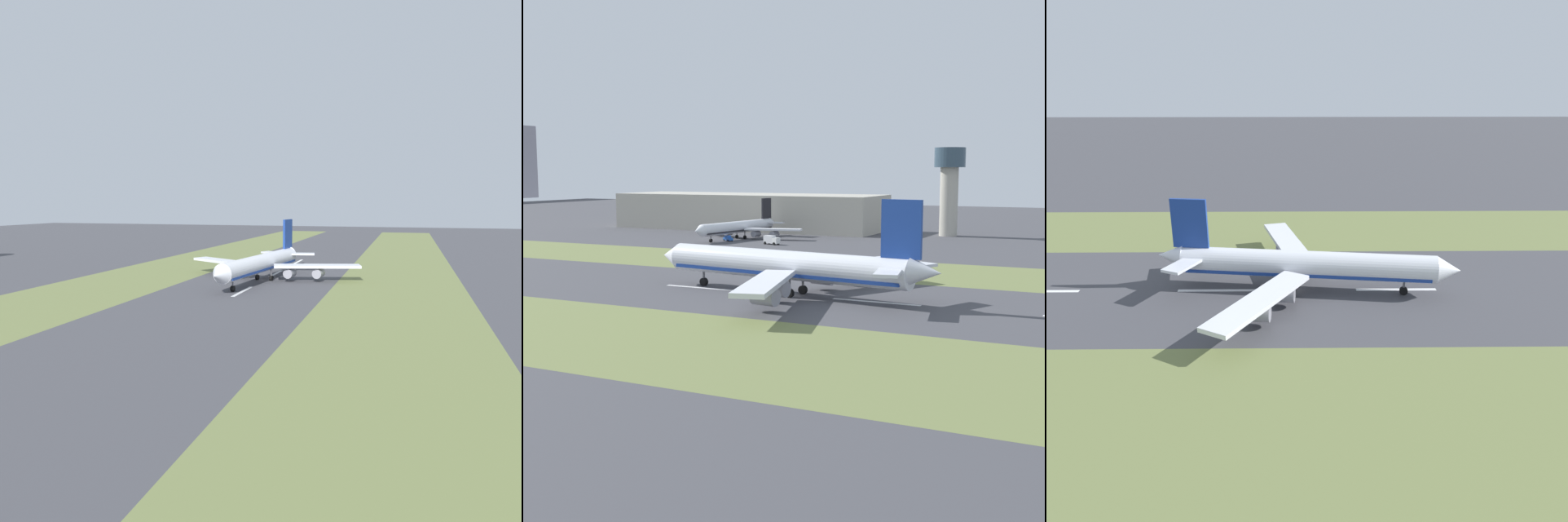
# 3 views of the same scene
# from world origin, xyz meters

# --- Properties ---
(ground_plane) EXTENTS (800.00, 800.00, 0.00)m
(ground_plane) POSITION_xyz_m (0.00, 0.00, 0.00)
(ground_plane) COLOR #424247
(grass_median_west) EXTENTS (40.00, 600.00, 0.01)m
(grass_median_west) POSITION_xyz_m (-45.00, 0.00, 0.00)
(grass_median_west) COLOR olive
(grass_median_west) RESTS_ON ground
(grass_median_east) EXTENTS (40.00, 600.00, 0.01)m
(grass_median_east) POSITION_xyz_m (45.00, 0.00, 0.00)
(grass_median_east) COLOR olive
(grass_median_east) RESTS_ON ground
(centreline_dash_mid) EXTENTS (1.20, 18.00, 0.01)m
(centreline_dash_mid) POSITION_xyz_m (0.00, -17.29, 0.01)
(centreline_dash_mid) COLOR silver
(centreline_dash_mid) RESTS_ON ground
(centreline_dash_far) EXTENTS (1.20, 18.00, 0.01)m
(centreline_dash_far) POSITION_xyz_m (0.00, 22.71, 0.01)
(centreline_dash_far) COLOR silver
(centreline_dash_far) RESTS_ON ground
(airplane_main_jet) EXTENTS (63.64, 67.16, 20.20)m
(airplane_main_jet) POSITION_xyz_m (-0.19, 0.82, 6.02)
(airplane_main_jet) COLOR silver
(airplane_main_jet) RESTS_ON ground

